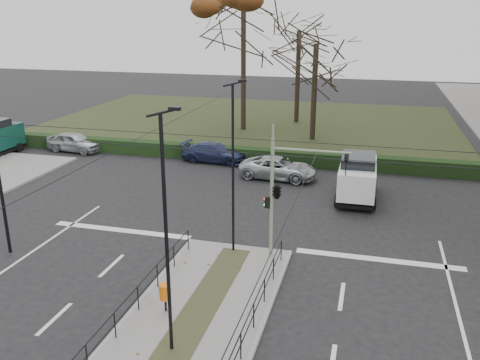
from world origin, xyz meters
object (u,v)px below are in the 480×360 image
object	(u,v)px
parked_car_fourth	(278,168)
bare_tree_near	(316,51)
streetlamp_median_far	(233,168)
litter_bin	(165,292)
traffic_light	(279,189)
bare_tree_center	(299,37)
white_van	(357,176)
rust_tree	(244,11)
parked_car_first	(74,142)
parked_car_third	(215,152)
streetlamp_median_near	(167,235)

from	to	relation	value
parked_car_fourth	bare_tree_near	xyz separation A→B (m)	(0.81, 10.82, 6.52)
streetlamp_median_far	bare_tree_near	bearing A→B (deg)	88.21
litter_bin	streetlamp_median_far	size ratio (longest dim) A/B	0.14
streetlamp_median_far	parked_car_fourth	bearing A→B (deg)	90.65
traffic_light	bare_tree_center	bearing A→B (deg)	97.19
white_van	rust_tree	xyz separation A→B (m)	(-10.63, 15.66, 8.92)
traffic_light	streetlamp_median_far	world-z (taller)	streetlamp_median_far
streetlamp_median_far	bare_tree_center	world-z (taller)	bare_tree_center
parked_car_first	parked_car_third	bearing A→B (deg)	-83.53
traffic_light	parked_car_first	bearing A→B (deg)	143.41
streetlamp_median_near	parked_car_third	size ratio (longest dim) A/B	1.61
traffic_light	white_van	world-z (taller)	traffic_light
streetlamp_median_near	rust_tree	world-z (taller)	rust_tree
traffic_light	streetlamp_median_far	bearing A→B (deg)	-177.51
rust_tree	streetlamp_median_near	bearing A→B (deg)	-79.47
streetlamp_median_near	white_van	size ratio (longest dim) A/B	1.57
parked_car_third	rust_tree	distance (m)	14.25
streetlamp_median_far	parked_car_first	world-z (taller)	streetlamp_median_far
parked_car_third	bare_tree_center	world-z (taller)	bare_tree_center
parked_car_first	parked_car_third	xyz separation A→B (m)	(11.11, 0.00, -0.06)
parked_car_first	white_van	bearing A→B (deg)	-97.12
streetlamp_median_near	parked_car_first	distance (m)	26.51
rust_tree	bare_tree_center	bearing A→B (deg)	46.66
litter_bin	bare_tree_center	world-z (taller)	bare_tree_center
litter_bin	bare_tree_center	size ratio (longest dim) A/B	0.09
bare_tree_center	traffic_light	bearing A→B (deg)	-82.81
litter_bin	parked_car_first	distance (m)	24.20
litter_bin	streetlamp_median_far	world-z (taller)	streetlamp_median_far
litter_bin	parked_car_fourth	xyz separation A→B (m)	(0.88, 16.18, -0.20)
streetlamp_median_far	bare_tree_near	xyz separation A→B (m)	(0.68, 21.82, 3.31)
bare_tree_near	rust_tree	bearing A→B (deg)	160.30
bare_tree_near	parked_car_fourth	bearing A→B (deg)	-94.26
traffic_light	streetlamp_median_near	xyz separation A→B (m)	(-1.90, -7.17, 0.86)
streetlamp_median_near	white_van	distance (m)	16.51
parked_car_third	streetlamp_median_far	bearing A→B (deg)	-155.50
traffic_light	parked_car_fourth	world-z (taller)	traffic_light
streetlamp_median_near	parked_car_third	xyz separation A→B (m)	(-5.17, 20.67, -3.27)
bare_tree_near	white_van	bearing A→B (deg)	-72.71
parked_car_third	white_van	bearing A→B (deg)	-113.37
litter_bin	streetlamp_median_far	distance (m)	6.07
litter_bin	streetlamp_median_far	bearing A→B (deg)	79.08
traffic_light	rust_tree	world-z (taller)	rust_tree
traffic_light	parked_car_first	distance (m)	22.77
litter_bin	streetlamp_median_near	size ratio (longest dim) A/B	0.14
parked_car_fourth	bare_tree_near	size ratio (longest dim) A/B	0.48
streetlamp_median_far	rust_tree	xyz separation A→B (m)	(-5.80, 24.14, 6.34)
traffic_light	parked_car_fourth	size ratio (longest dim) A/B	1.05
streetlamp_median_near	rust_tree	size ratio (longest dim) A/B	0.56
white_van	bare_tree_near	size ratio (longest dim) A/B	0.47
litter_bin	white_van	bearing A→B (deg)	66.86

